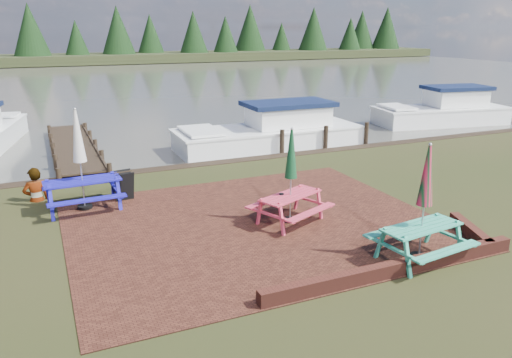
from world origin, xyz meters
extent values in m
plane|color=black|center=(0.00, 0.00, 0.00)|extent=(120.00, 120.00, 0.00)
cube|color=#371911|center=(0.00, 1.00, 0.01)|extent=(9.00, 7.50, 0.02)
cube|color=#4C1E16|center=(1.50, -2.60, 0.15)|extent=(6.00, 0.22, 0.30)
cube|color=#4C1E16|center=(4.30, -1.80, 0.15)|extent=(0.82, 1.77, 0.30)
cube|color=#434139|center=(0.00, 37.00, 0.00)|extent=(120.00, 60.00, 0.02)
cube|color=black|center=(0.00, 66.00, 0.50)|extent=(120.00, 10.00, 1.20)
cube|color=teal|center=(2.42, -2.20, 0.74)|extent=(1.88, 0.92, 0.04)
cube|color=teal|center=(2.51, -2.88, 0.45)|extent=(1.82, 0.47, 0.04)
cube|color=teal|center=(2.33, -1.52, 0.45)|extent=(1.82, 0.47, 0.04)
cube|color=teal|center=(1.64, -2.30, 0.37)|extent=(0.28, 1.56, 0.74)
cube|color=teal|center=(3.20, -2.10, 0.37)|extent=(0.28, 1.56, 0.74)
cylinder|color=black|center=(2.42, -2.20, 0.05)|extent=(0.36, 0.36, 0.10)
cylinder|color=#B2B2B7|center=(2.42, -2.20, 1.25)|extent=(0.04, 0.04, 2.51)
cone|color=#CC1D40|center=(2.42, -2.20, 1.85)|extent=(0.32, 0.32, 1.25)
cube|color=#CC344B|center=(0.87, 0.78, 0.71)|extent=(1.86, 1.30, 0.04)
cube|color=#CC344B|center=(1.13, 0.18, 0.43)|extent=(1.68, 0.89, 0.04)
cube|color=#CC344B|center=(0.62, 1.39, 0.43)|extent=(1.68, 0.89, 0.04)
cube|color=#CC344B|center=(0.18, 0.49, 0.36)|extent=(0.66, 1.41, 0.71)
cube|color=#CC344B|center=(1.57, 1.08, 0.36)|extent=(0.66, 1.41, 0.71)
cylinder|color=black|center=(0.87, 0.78, 0.05)|extent=(0.35, 0.35, 0.10)
cylinder|color=#B2B2B7|center=(0.87, 0.78, 1.20)|extent=(0.03, 0.03, 2.41)
cone|color=#103D1F|center=(0.87, 0.78, 1.78)|extent=(0.31, 0.31, 1.20)
cube|color=#1A15A4|center=(-3.80, 3.86, 0.81)|extent=(2.00, 0.86, 0.04)
cube|color=#1A15A4|center=(-3.77, 3.12, 0.49)|extent=(1.98, 0.35, 0.04)
cube|color=#1A15A4|center=(-3.83, 4.60, 0.49)|extent=(1.98, 0.35, 0.04)
cube|color=#1A15A4|center=(-4.65, 3.82, 0.40)|extent=(0.17, 1.71, 0.81)
cube|color=#1A15A4|center=(-2.95, 3.90, 0.40)|extent=(0.17, 1.71, 0.81)
cylinder|color=black|center=(-3.80, 3.86, 0.05)|extent=(0.39, 0.39, 0.11)
cylinder|color=#B2B2B7|center=(-3.80, 3.86, 1.37)|extent=(0.04, 0.04, 2.73)
cone|color=beige|center=(-3.80, 3.86, 2.02)|extent=(0.35, 0.35, 1.37)
cube|color=black|center=(-2.67, 4.03, 0.43)|extent=(0.55, 0.29, 0.84)
cube|color=black|center=(-2.67, 4.32, 0.43)|extent=(0.55, 0.29, 0.84)
cube|color=black|center=(-2.67, 4.17, 0.84)|extent=(0.52, 0.12, 0.03)
cube|color=black|center=(-3.50, 11.50, 0.12)|extent=(1.60, 9.00, 0.06)
cube|color=black|center=(-4.25, 11.50, 0.17)|extent=(0.08, 9.00, 0.08)
cube|color=black|center=(-2.75, 11.50, 0.17)|extent=(0.08, 9.00, 0.08)
cylinder|color=black|center=(-4.30, 7.00, -0.10)|extent=(0.16, 0.16, 1.00)
cylinder|color=black|center=(-2.70, 7.00, -0.10)|extent=(0.16, 0.16, 1.00)
cube|color=white|center=(4.09, 9.00, 0.14)|extent=(7.74, 2.78, 1.03)
cube|color=white|center=(4.09, 9.00, 0.67)|extent=(7.90, 2.84, 0.08)
cube|color=white|center=(5.02, 8.99, 1.17)|extent=(3.26, 1.97, 0.87)
cube|color=#0F1937|center=(5.02, 8.99, 1.66)|extent=(3.73, 2.19, 0.18)
cube|color=white|center=(1.17, 9.04, 0.81)|extent=(1.42, 2.29, 0.10)
cube|color=white|center=(14.78, 10.37, 0.15)|extent=(7.16, 3.48, 1.06)
cube|color=white|center=(14.78, 10.37, 0.70)|extent=(7.31, 3.55, 0.08)
cube|color=white|center=(15.59, 10.24, 1.20)|extent=(3.12, 2.18, 0.90)
cube|color=#0F1937|center=(15.59, 10.24, 1.71)|extent=(3.56, 2.44, 0.19)
cube|color=white|center=(12.20, 10.78, 0.83)|extent=(1.54, 2.23, 0.11)
imported|color=gray|center=(-4.99, 5.11, 0.96)|extent=(0.74, 0.51, 1.93)
camera|label=1|loc=(-4.65, -9.68, 4.74)|focal=35.00mm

